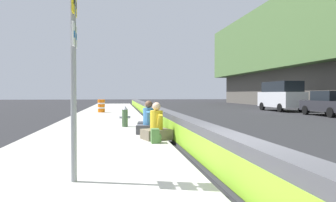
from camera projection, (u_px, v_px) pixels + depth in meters
The scene contains 12 objects.
ground_plane at pixel (238, 189), 5.15m from camera, with size 160.00×160.00×0.00m, color #232326.
sidewalk_strip at pixel (66, 193), 4.75m from camera, with size 80.00×4.40×0.14m, color #A8A59E.
jersey_barrier at pixel (237, 163), 5.14m from camera, with size 76.00×0.45×0.85m.
route_sign_post at pixel (74, 48), 5.04m from camera, with size 0.44×0.09×3.60m.
fire_hydrant at pixel (125, 116), 13.48m from camera, with size 0.26×0.46×0.88m.
seated_person_foreground at pixel (156, 128), 9.80m from camera, with size 0.90×0.98×1.12m.
seated_person_middle at pixel (149, 123), 11.19m from camera, with size 0.82×0.92×1.14m.
seated_person_rear at pixel (148, 121), 12.59m from camera, with size 0.74×0.84×1.07m.
backpack at pixel (155, 136), 9.07m from camera, with size 0.32×0.28×0.40m.
construction_barrel at pixel (101, 106), 23.85m from camera, with size 0.54×0.54×0.95m.
parked_car_fourth at pixel (330, 103), 21.90m from camera, with size 4.53×2.02×1.71m.
parked_car_midline at pixel (281, 96), 28.05m from camera, with size 5.13×2.15×2.56m.
Camera 1 is at (-4.89, 1.86, 1.53)m, focal length 34.55 mm.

